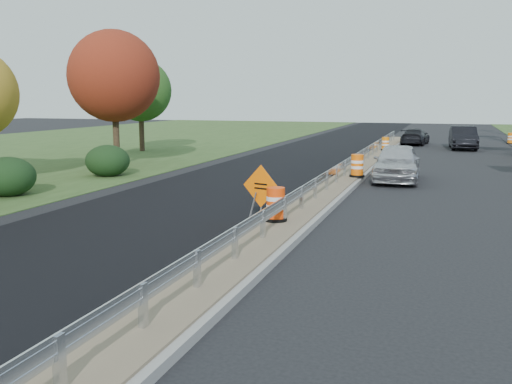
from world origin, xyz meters
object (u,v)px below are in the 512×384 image
(caution_sign, at_px, (261,208))
(car_dark_far, at_px, (415,136))
(barrel_shoulder_far, at_px, (511,139))
(car_silver, at_px, (397,162))
(barrel_median_near, at_px, (276,205))
(car_dark_mid, at_px, (463,138))
(barrel_median_mid, at_px, (357,166))
(barrel_median_far, at_px, (385,144))

(caution_sign, bearing_deg, car_dark_far, 101.92)
(barrel_shoulder_far, bearing_deg, car_silver, -106.08)
(barrel_median_near, relative_size, car_silver, 0.20)
(barrel_shoulder_far, distance_m, car_dark_mid, 7.23)
(barrel_median_mid, bearing_deg, caution_sign, -98.76)
(barrel_median_near, distance_m, barrel_median_far, 23.58)
(barrel_shoulder_far, bearing_deg, barrel_median_near, -105.04)
(barrel_median_near, xyz_separation_m, barrel_shoulder_far, (9.46, 35.21, -0.26))
(car_dark_mid, relative_size, car_dark_far, 1.11)
(barrel_median_near, relative_size, barrel_median_far, 1.09)
(caution_sign, xyz_separation_m, car_dark_mid, (6.30, 28.47, 0.38))
(caution_sign, xyz_separation_m, barrel_median_far, (1.28, 22.98, 0.21))
(barrel_median_far, xyz_separation_m, car_dark_mid, (5.01, 5.49, 0.17))
(car_dark_mid, bearing_deg, barrel_median_near, -104.57)
(barrel_median_mid, bearing_deg, barrel_shoulder_far, 71.06)
(car_dark_far, bearing_deg, barrel_median_near, 91.55)
(barrel_median_far, bearing_deg, barrel_shoulder_far, 52.85)
(car_dark_mid, bearing_deg, barrel_median_mid, -107.82)
(barrel_median_far, bearing_deg, barrel_median_mid, -89.30)
(caution_sign, distance_m, car_silver, 10.79)
(car_silver, height_order, car_dark_far, car_silver)
(barrel_median_far, bearing_deg, car_dark_mid, 47.60)
(caution_sign, height_order, barrel_median_far, caution_sign)
(caution_sign, xyz_separation_m, car_silver, (3.10, 10.33, 0.39))
(barrel_shoulder_far, height_order, car_silver, car_silver)
(barrel_median_far, xyz_separation_m, car_silver, (1.81, -12.65, 0.19))
(barrel_median_mid, relative_size, car_dark_mid, 0.20)
(barrel_median_far, distance_m, car_silver, 12.78)
(barrel_median_far, bearing_deg, caution_sign, -93.20)
(barrel_median_near, bearing_deg, car_silver, 77.31)
(car_silver, height_order, car_dark_mid, car_silver)
(barrel_median_mid, height_order, car_dark_far, car_dark_far)
(barrel_median_far, relative_size, car_dark_mid, 0.18)
(barrel_median_far, bearing_deg, barrel_median_near, -91.57)
(caution_sign, xyz_separation_m, car_dark_far, (2.75, 31.45, 0.21))
(car_dark_mid, xyz_separation_m, car_dark_far, (-3.55, 2.98, -0.17))
(barrel_median_mid, distance_m, barrel_median_far, 13.57)
(barrel_median_near, xyz_separation_m, barrel_median_mid, (0.81, 10.00, 0.02))
(caution_sign, relative_size, barrel_median_near, 1.81)
(caution_sign, height_order, car_silver, caution_sign)
(car_silver, bearing_deg, barrel_median_mid, -152.63)
(barrel_median_near, bearing_deg, barrel_median_far, 88.43)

